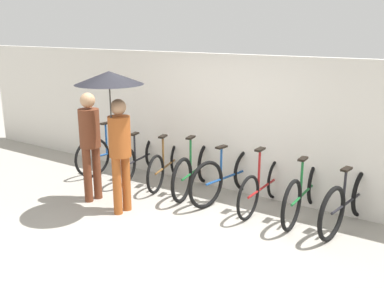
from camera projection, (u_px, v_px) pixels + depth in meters
name	position (u px, v px, depth m)	size (l,w,h in m)	color
ground_plane	(144.00, 236.00, 5.67)	(30.00, 30.00, 0.00)	#9E998E
back_wall	(225.00, 123.00, 7.13)	(12.35, 0.12, 2.27)	silver
parked_bicycle_0	(115.00, 151.00, 8.17)	(0.48, 1.73, 1.02)	black
parked_bicycle_1	(141.00, 157.00, 7.87)	(0.44, 1.74, 0.97)	black
parked_bicycle_2	(167.00, 164.00, 7.54)	(0.55, 1.62, 1.02)	black
parked_bicycle_3	(195.00, 170.00, 7.14)	(0.47, 1.72, 1.10)	black
parked_bicycle_4	(229.00, 176.00, 6.83)	(0.52, 1.76, 0.97)	black
parked_bicycle_5	(264.00, 186.00, 6.48)	(0.44, 1.66, 1.05)	black
parked_bicycle_6	(305.00, 192.00, 6.19)	(0.44, 1.80, 1.03)	black
parked_bicycle_7	(349.00, 201.00, 5.84)	(0.47, 1.75, 1.04)	black
pedestrian_leading	(90.00, 138.00, 6.61)	(0.32, 0.32, 1.73)	brown
pedestrian_center	(113.00, 106.00, 5.94)	(0.95, 0.95, 2.11)	#9E4C1E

